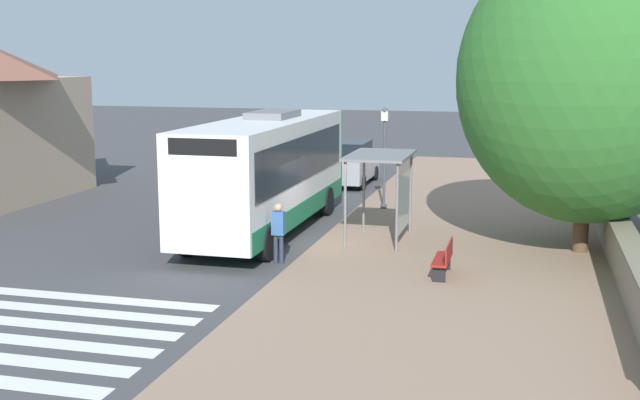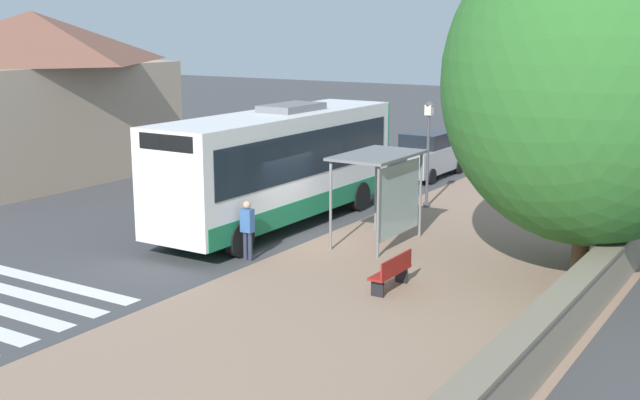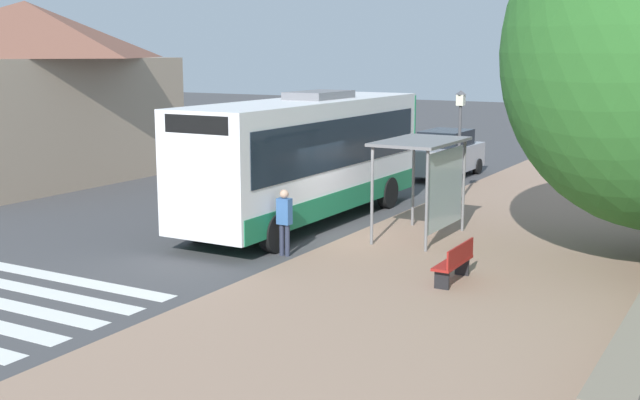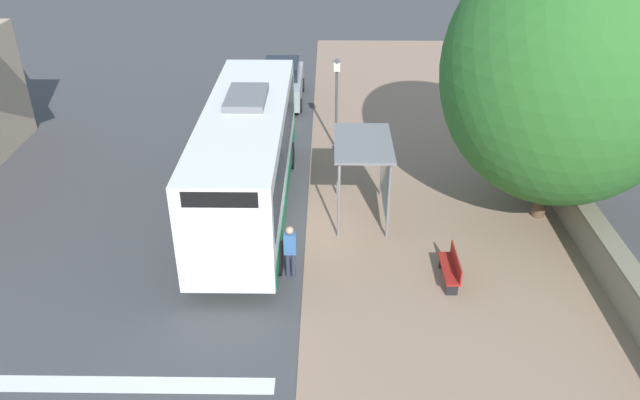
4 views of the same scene
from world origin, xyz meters
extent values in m
plane|color=#424244|center=(0.00, 0.00, 0.00)|extent=(120.00, 120.00, 0.00)
cube|color=#937560|center=(-4.50, 0.00, 0.01)|extent=(9.00, 44.00, 0.02)
cube|color=silver|center=(5.00, 6.55, 0.00)|extent=(9.00, 0.50, 0.01)
cube|color=gray|center=(-8.55, 0.00, 0.55)|extent=(0.50, 20.00, 1.09)
cube|color=#776C5B|center=(-8.55, 0.00, 1.13)|extent=(0.60, 20.00, 0.08)
cube|color=tan|center=(15.10, -2.74, 2.36)|extent=(6.48, 10.41, 4.72)
pyramid|color=brown|center=(15.10, -2.74, 5.78)|extent=(7.08, 11.01, 2.12)
cube|color=white|center=(1.93, -1.31, 2.02)|extent=(2.50, 10.15, 3.14)
cube|color=black|center=(1.93, -1.31, 2.43)|extent=(2.54, 9.34, 1.38)
cube|color=#197247|center=(1.93, -1.31, 0.76)|extent=(2.54, 9.94, 0.63)
cube|color=#197247|center=(1.93, -6.35, 2.02)|extent=(2.54, 0.06, 3.01)
cube|color=black|center=(1.93, 3.73, 3.27)|extent=(1.88, 0.08, 0.44)
cube|color=slate|center=(1.93, -2.07, 3.70)|extent=(1.25, 2.23, 0.22)
cylinder|color=black|center=(0.76, 2.25, 0.50)|extent=(0.30, 1.00, 1.00)
cylinder|color=black|center=(3.10, 2.25, 0.50)|extent=(0.30, 1.00, 1.00)
cylinder|color=black|center=(0.76, -4.45, 0.50)|extent=(0.30, 1.00, 1.00)
cylinder|color=black|center=(3.10, -4.45, 0.50)|extent=(0.30, 1.00, 1.00)
cylinder|color=slate|center=(-1.02, -2.33, 1.29)|extent=(0.08, 0.08, 2.58)
cylinder|color=slate|center=(-1.02, 0.34, 1.29)|extent=(0.08, 0.08, 2.58)
cylinder|color=slate|center=(-2.53, -2.33, 1.29)|extent=(0.08, 0.08, 2.58)
cylinder|color=slate|center=(-2.53, 0.34, 1.29)|extent=(0.08, 0.08, 2.58)
cube|color=slate|center=(-1.77, -0.99, 2.62)|extent=(1.81, 2.98, 0.08)
cube|color=silver|center=(-2.51, -0.99, 1.42)|extent=(0.03, 2.41, 2.06)
cylinder|color=#2D3347|center=(0.28, 2.40, 0.40)|extent=(0.12, 0.12, 0.80)
cylinder|color=#2D3347|center=(0.44, 2.40, 0.40)|extent=(0.12, 0.12, 0.80)
cube|color=#38609E|center=(0.36, 2.40, 1.12)|extent=(0.34, 0.22, 0.64)
sphere|color=tan|center=(0.36, 2.40, 1.55)|extent=(0.22, 0.22, 0.22)
cube|color=maroon|center=(-4.07, 2.59, 0.45)|extent=(0.40, 1.55, 0.06)
cube|color=maroon|center=(-4.24, 2.59, 0.68)|extent=(0.04, 1.55, 0.40)
cube|color=black|center=(-4.07, 1.97, 0.23)|extent=(0.32, 0.06, 0.45)
cube|color=black|center=(-4.07, 3.21, 0.23)|extent=(0.32, 0.06, 0.45)
cylinder|color=#4C4C51|center=(-1.00, -6.14, 0.08)|extent=(0.24, 0.24, 0.16)
cylinder|color=#4C4C51|center=(-1.00, -6.14, 1.62)|extent=(0.10, 0.10, 3.25)
cube|color=silver|center=(-1.00, -6.14, 3.42)|extent=(0.24, 0.24, 0.35)
pyramid|color=#4C4C51|center=(-1.00, -6.14, 3.67)|extent=(0.28, 0.28, 0.14)
cylinder|color=brown|center=(-7.62, -1.02, 1.46)|extent=(0.43, 0.43, 2.91)
ellipsoid|color=#2D6B28|center=(-7.62, -1.02, 4.92)|extent=(7.32, 7.32, 8.05)
cube|color=#9EA0A8|center=(1.52, -11.48, 0.76)|extent=(1.88, 4.38, 0.98)
cube|color=black|center=(1.52, -11.59, 1.56)|extent=(1.60, 2.28, 0.61)
cylinder|color=black|center=(0.63, -10.06, 0.32)|extent=(0.22, 0.64, 0.64)
cylinder|color=black|center=(2.41, -10.06, 0.32)|extent=(0.22, 0.64, 0.64)
cylinder|color=black|center=(0.63, -12.90, 0.32)|extent=(0.22, 0.64, 0.64)
cylinder|color=black|center=(2.41, -12.90, 0.32)|extent=(0.22, 0.64, 0.64)
camera|label=1|loc=(-6.08, 22.53, 5.53)|focal=45.00mm
camera|label=2|loc=(-12.48, 19.08, 6.25)|focal=45.00mm
camera|label=3|loc=(-9.91, 18.63, 4.95)|focal=45.00mm
camera|label=4|loc=(-0.67, 16.70, 10.71)|focal=35.00mm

